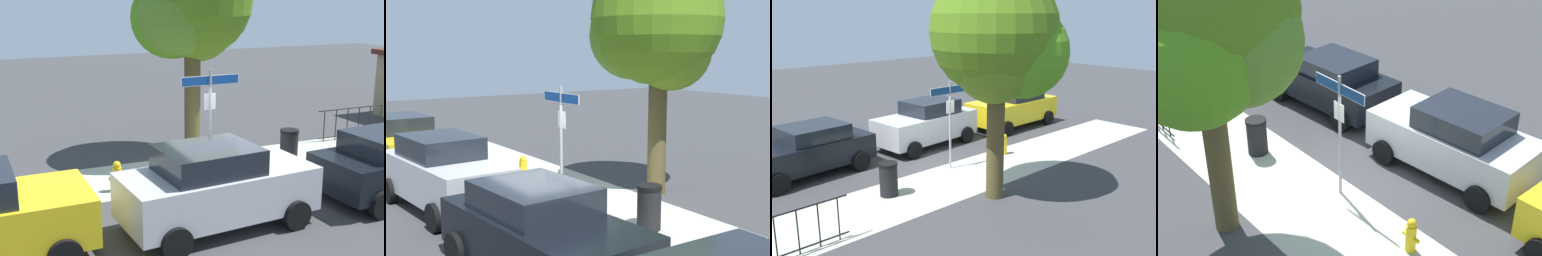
% 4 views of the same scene
% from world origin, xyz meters
% --- Properties ---
extents(ground_plane, '(60.00, 60.00, 0.00)m').
position_xyz_m(ground_plane, '(0.00, 0.00, 0.00)').
color(ground_plane, '#38383A').
extents(sidewalk_strip, '(24.00, 2.60, 0.00)m').
position_xyz_m(sidewalk_strip, '(2.00, 1.30, 0.00)').
color(sidewalk_strip, '#AAAF9C').
rests_on(sidewalk_strip, ground_plane).
extents(street_sign, '(1.61, 0.07, 2.96)m').
position_xyz_m(street_sign, '(-0.15, 0.40, 2.12)').
color(street_sign, '#9EA0A5').
rests_on(street_sign, ground_plane).
extents(shade_tree, '(3.51, 3.52, 6.37)m').
position_xyz_m(shade_tree, '(0.32, 3.02, 4.35)').
color(shade_tree, brown).
rests_on(shade_tree, ground_plane).
extents(car_silver, '(4.23, 2.23, 1.80)m').
position_xyz_m(car_silver, '(-1.25, -2.26, 0.91)').
color(car_silver, '#B9B8BD').
rests_on(car_silver, ground_plane).
extents(car_black, '(4.21, 2.27, 1.62)m').
position_xyz_m(car_black, '(3.55, -2.31, 0.83)').
color(car_black, black).
rests_on(car_black, ground_plane).
extents(car_white, '(4.20, 2.02, 1.81)m').
position_xyz_m(car_white, '(8.35, -2.47, 0.92)').
color(car_white, white).
rests_on(car_white, ground_plane).
extents(fire_hydrant, '(0.42, 0.22, 0.78)m').
position_xyz_m(fire_hydrant, '(-2.61, 0.60, 0.38)').
color(fire_hydrant, yellow).
rests_on(fire_hydrant, ground_plane).
extents(trash_bin, '(0.55, 0.55, 0.98)m').
position_xyz_m(trash_bin, '(2.63, 0.90, 0.49)').
color(trash_bin, black).
rests_on(trash_bin, ground_plane).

